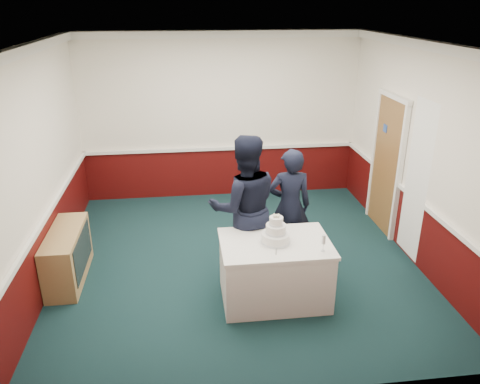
{
  "coord_description": "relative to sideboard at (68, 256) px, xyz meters",
  "views": [
    {
      "loc": [
        -0.68,
        -5.81,
        3.47
      ],
      "look_at": [
        0.03,
        -0.1,
        1.1
      ],
      "focal_mm": 35.0,
      "sensor_mm": 36.0,
      "label": 1
    }
  ],
  "objects": [
    {
      "name": "ground",
      "position": [
        2.28,
        0.2,
        -0.35
      ],
      "size": [
        5.0,
        5.0,
        0.0
      ],
      "primitive_type": "plane",
      "color": "#142C31",
      "rests_on": "ground"
    },
    {
      "name": "room_shell",
      "position": [
        2.36,
        0.81,
        1.62
      ],
      "size": [
        5.0,
        5.0,
        3.0
      ],
      "color": "white",
      "rests_on": "ground"
    },
    {
      "name": "sideboard",
      "position": [
        0.0,
        0.0,
        0.0
      ],
      "size": [
        0.41,
        1.2,
        0.7
      ],
      "color": "#9C7B4C",
      "rests_on": "ground"
    },
    {
      "name": "cake_table",
      "position": [
        2.63,
        -0.76,
        0.05
      ],
      "size": [
        1.32,
        0.92,
        0.79
      ],
      "color": "white",
      "rests_on": "ground"
    },
    {
      "name": "wedding_cake",
      "position": [
        2.63,
        -0.76,
        0.55
      ],
      "size": [
        0.35,
        0.35,
        0.36
      ],
      "color": "white",
      "rests_on": "cake_table"
    },
    {
      "name": "cake_knife",
      "position": [
        2.6,
        -0.96,
        0.44
      ],
      "size": [
        0.06,
        0.22,
        0.0
      ],
      "primitive_type": "cube",
      "rotation": [
        0.0,
        0.0,
        -0.23
      ],
      "color": "silver",
      "rests_on": "cake_table"
    },
    {
      "name": "champagne_flute",
      "position": [
        3.13,
        -1.04,
        0.58
      ],
      "size": [
        0.05,
        0.05,
        0.21
      ],
      "color": "silver",
      "rests_on": "cake_table"
    },
    {
      "name": "person_man",
      "position": [
        2.33,
        -0.12,
        0.62
      ],
      "size": [
        0.99,
        0.79,
        1.95
      ],
      "primitive_type": "imported",
      "rotation": [
        0.0,
        0.0,
        3.2
      ],
      "color": "black",
      "rests_on": "ground"
    },
    {
      "name": "person_woman",
      "position": [
        3.0,
        0.16,
        0.48
      ],
      "size": [
        0.62,
        0.42,
        1.65
      ],
      "primitive_type": "imported",
      "rotation": [
        0.0,
        0.0,
        3.11
      ],
      "color": "black",
      "rests_on": "ground"
    }
  ]
}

